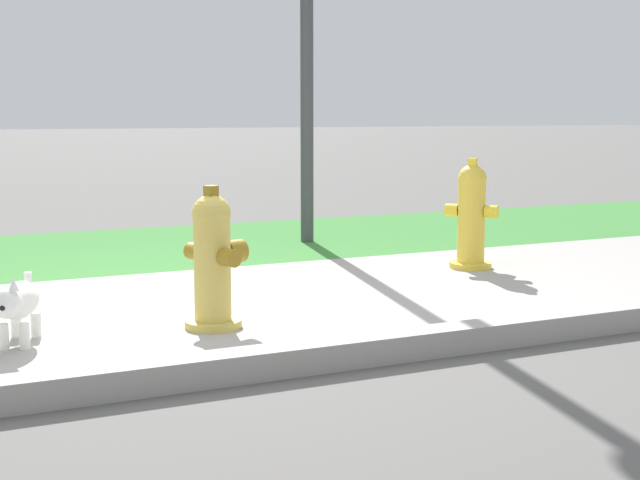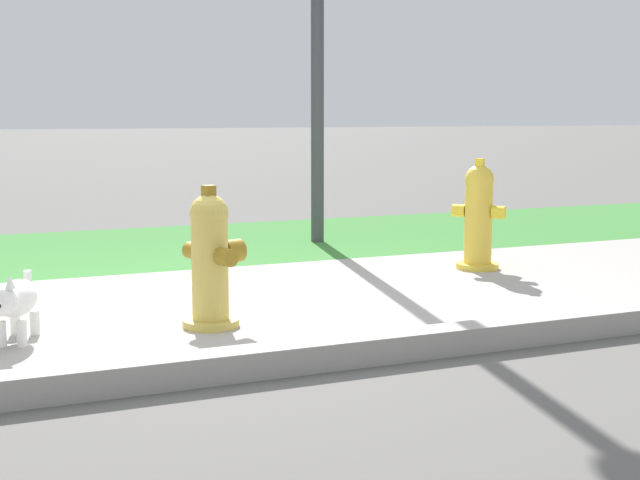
{
  "view_description": "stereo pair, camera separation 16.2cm",
  "coord_description": "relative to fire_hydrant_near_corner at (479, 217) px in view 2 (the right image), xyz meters",
  "views": [
    {
      "loc": [
        -1.35,
        -4.71,
        1.1
      ],
      "look_at": [
        0.72,
        -0.27,
        0.4
      ],
      "focal_mm": 50.0,
      "sensor_mm": 36.0,
      "label": 1
    },
    {
      "loc": [
        -1.2,
        -4.77,
        1.1
      ],
      "look_at": [
        0.72,
        -0.27,
        0.4
      ],
      "focal_mm": 50.0,
      "sensor_mm": 36.0,
      "label": 2
    }
  ],
  "objects": [
    {
      "name": "fire_hydrant_near_corner",
      "position": [
        0.0,
        0.0,
        0.0
      ],
      "size": [
        0.34,
        0.34,
        0.79
      ],
      "rotation": [
        0.0,
        0.0,
        5.45
      ],
      "color": "gold",
      "rests_on": "ground"
    },
    {
      "name": "grass_verge",
      "position": [
        -2.26,
        1.99,
        -0.38
      ],
      "size": [
        18.0,
        2.49,
        0.01
      ],
      "primitive_type": "cube",
      "color": "#387A33",
      "rests_on": "ground"
    },
    {
      "name": "street_curb",
      "position": [
        -2.26,
        -1.81,
        -0.32
      ],
      "size": [
        18.0,
        0.16,
        0.12
      ],
      "primitive_type": "cube",
      "color": "#9E9993",
      "rests_on": "ground"
    },
    {
      "name": "fire_hydrant_far_end",
      "position": [
        -2.21,
        -0.93,
        -0.03
      ],
      "size": [
        0.35,
        0.38,
        0.74
      ],
      "rotation": [
        0.0,
        0.0,
        5.05
      ],
      "color": "gold",
      "rests_on": "ground"
    },
    {
      "name": "small_white_dog",
      "position": [
        -3.17,
        -0.89,
        -0.16
      ],
      "size": [
        0.29,
        0.48,
        0.37
      ],
      "rotation": [
        0.0,
        0.0,
        4.36
      ],
      "color": "white",
      "rests_on": "ground"
    },
    {
      "name": "ground_plane",
      "position": [
        -2.26,
        -0.49,
        -0.38
      ],
      "size": [
        120.0,
        120.0,
        0.0
      ],
      "primitive_type": "plane",
      "color": "#5B5956"
    },
    {
      "name": "sidewalk_pavement",
      "position": [
        -2.26,
        -0.49,
        -0.38
      ],
      "size": [
        18.0,
        2.48,
        0.01
      ],
      "primitive_type": "cube",
      "color": "#9E9993",
      "rests_on": "ground"
    }
  ]
}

